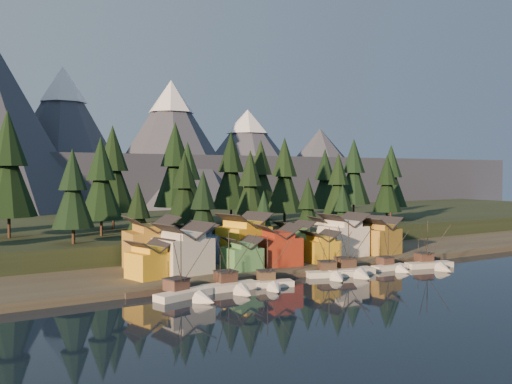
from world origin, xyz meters
TOP-DOWN VIEW (x-y plane):
  - ground at (0.00, 0.00)m, footprint 500.00×500.00m
  - shore_strip at (0.00, 40.00)m, footprint 400.00×50.00m
  - hillside at (0.00, 90.00)m, footprint 420.00×100.00m
  - dock at (0.00, 16.50)m, footprint 80.00×4.00m
  - mountain_ridge at (-4.20, 213.59)m, footprint 560.00×190.00m
  - boat_0 at (-30.87, 8.91)m, footprint 11.55×12.08m
  - boat_1 at (-20.98, 10.43)m, footprint 11.11×12.04m
  - boat_2 at (-13.70, 9.29)m, footprint 10.14×10.55m
  - boat_3 at (2.90, 11.02)m, footprint 10.68×11.11m
  - boat_4 at (8.24, 10.56)m, footprint 11.46×12.10m
  - boat_5 at (20.01, 10.53)m, footprint 8.90×9.58m
  - boat_6 at (29.57, 7.61)m, footprint 11.77×12.34m
  - house_front_0 at (-32.08, 23.47)m, footprint 8.65×8.35m
  - house_front_1 at (-24.39, 24.74)m, footprint 10.78×10.43m
  - house_front_2 at (-12.14, 22.02)m, footprint 7.23×7.29m
  - house_front_3 at (-2.38, 22.96)m, footprint 10.15×9.83m
  - house_front_4 at (8.33, 21.58)m, footprint 7.85×8.30m
  - house_front_5 at (18.82, 25.87)m, footprint 10.34×9.51m
  - house_front_6 at (28.49, 23.71)m, footprint 10.10×9.68m
  - house_back_0 at (-27.86, 33.08)m, footprint 10.95×10.59m
  - house_back_1 at (-16.98, 33.71)m, footprint 8.36×8.46m
  - house_back_2 at (-5.01, 33.10)m, footprint 11.58×10.89m
  - house_back_3 at (9.05, 32.55)m, footprint 8.28×7.40m
  - house_back_4 at (19.11, 31.83)m, footprint 10.02×9.77m
  - house_back_5 at (31.44, 32.46)m, footprint 8.76×8.84m
  - tree_hill_1 at (-50.00, 68.00)m, footprint 13.26×13.26m
  - tree_hill_2 at (-40.00, 48.00)m, footprint 9.10×9.10m
  - tree_hill_3 at (-30.00, 60.00)m, footprint 10.57×10.57m
  - tree_hill_4 at (-22.00, 75.00)m, footprint 12.38×12.38m
  - tree_hill_5 at (-12.00, 50.00)m, footprint 9.07×9.07m
  - tree_hill_6 at (-4.00, 65.00)m, footprint 10.45×10.45m
  - tree_hill_7 at (6.00, 48.00)m, footprint 9.31×9.31m
  - tree_hill_8 at (14.00, 72.00)m, footprint 12.10×12.10m
  - tree_hill_9 at (22.00, 55.00)m, footprint 11.13×11.13m
  - tree_hill_10 at (30.00, 80.00)m, footprint 11.45×11.45m
  - tree_hill_11 at (38.00, 50.00)m, footprint 9.27×9.27m
  - tree_hill_12 at (46.00, 66.00)m, footprint 10.11×10.11m
  - tree_hill_13 at (56.00, 48.00)m, footprint 9.11×9.11m
  - tree_hill_14 at (64.00, 72.00)m, footprint 11.91×11.91m
  - tree_hill_15 at (0.00, 82.00)m, footprint 13.45×13.45m
  - tree_hill_17 at (68.00, 58.00)m, footprint 10.78×10.78m
  - tree_shore_0 at (-28.00, 40.00)m, footprint 7.83×7.83m
  - tree_shore_1 at (-12.00, 40.00)m, footprint 8.92×8.92m
  - tree_shore_2 at (5.00, 40.00)m, footprint 6.77×6.77m
  - tree_shore_3 at (19.00, 40.00)m, footprint 8.18×8.18m
  - tree_shore_4 at (31.00, 40.00)m, footprint 7.31×7.31m

SIDE VIEW (x-z plane):
  - ground at x=0.00m, z-range 0.00..0.00m
  - dock at x=0.00m, z-range 0.00..1.00m
  - shore_strip at x=0.00m, z-range 0.00..1.50m
  - boat_5 at x=20.01m, z-range -3.20..7.19m
  - boat_2 at x=-13.70m, z-range -3.40..7.40m
  - boat_3 at x=2.90m, z-range -3.59..7.84m
  - boat_6 at x=29.57m, z-range -3.79..8.04m
  - boat_0 at x=-30.87m, z-range -3.85..8.37m
  - boat_1 at x=-20.98m, z-range -3.88..8.51m
  - boat_4 at x=8.24m, z-range -3.98..8.88m
  - hillside at x=0.00m, z-range 0.00..6.00m
  - house_front_2 at x=-12.14m, z-range 1.67..8.44m
  - house_front_4 at x=8.33m, z-range 1.68..8.66m
  - house_front_0 at x=-32.08m, z-range 1.69..8.98m
  - house_back_3 at x=9.05m, z-range 1.71..9.98m
  - house_back_5 at x=31.44m, z-range 1.72..10.46m
  - house_front_3 at x=-2.38m, z-range 1.72..10.55m
  - house_back_1 at x=-16.98m, z-range 1.72..10.56m
  - house_front_6 at x=28.49m, z-range 1.73..10.77m
  - house_back_4 at x=19.11m, z-range 1.73..10.84m
  - house_front_1 at x=-24.39m, z-range 1.76..11.86m
  - house_front_5 at x=18.82m, z-range 1.76..12.04m
  - house_back_2 at x=-5.01m, z-range 1.77..12.61m
  - house_back_0 at x=-27.86m, z-range 1.78..12.81m
  - tree_shore_2 at x=5.00m, z-range 2.23..18.00m
  - tree_shore_4 at x=31.00m, z-range 2.29..19.31m
  - tree_shore_0 at x=-28.00m, z-range 2.34..20.59m
  - tree_shore_3 at x=19.00m, z-range 2.38..21.45m
  - tree_shore_1 at x=-12.00m, z-range 2.47..23.25m
  - tree_hill_5 at x=-12.00m, z-range 6.98..28.11m
  - tree_hill_2 at x=-40.00m, z-range 6.98..28.17m
  - tree_hill_13 at x=56.00m, z-range 6.99..28.20m
  - tree_hill_11 at x=38.00m, z-range 7.00..28.61m
  - tree_hill_7 at x=6.00m, z-range 7.01..28.69m
  - tree_hill_12 at x=46.00m, z-range 7.10..30.65m
  - tree_hill_6 at x=-4.00m, z-range 7.14..31.49m
  - tree_hill_3 at x=-30.00m, z-range 7.15..31.77m
  - tree_hill_17 at x=68.00m, z-range 7.17..32.29m
  - tree_hill_9 at x=22.00m, z-range 7.21..33.14m
  - tree_hill_10 at x=30.00m, z-range 7.24..33.91m
  - tree_hill_14 at x=64.00m, z-range 7.30..35.04m
  - tree_hill_8 at x=14.00m, z-range 7.32..35.51m
  - tree_hill_4 at x=-22.00m, z-range 7.35..36.18m
  - tree_hill_1 at x=-50.00m, z-range 7.44..38.33m
  - tree_hill_15 at x=0.00m, z-range 7.47..38.79m
  - mountain_ridge at x=-4.20m, z-range -18.94..71.06m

